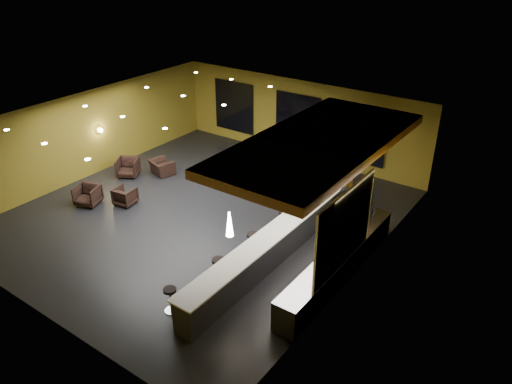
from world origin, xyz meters
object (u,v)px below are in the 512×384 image
Objects in this scene: pendant_0 at (229,224)px; armchair_c at (128,167)px; column at (343,161)px; bar_stool_3 at (284,218)px; staff_a at (343,209)px; armchair_a at (88,195)px; prep_counter at (338,265)px; pendant_1 at (282,188)px; armchair_d at (162,167)px; pendant_2 at (323,160)px; staff_c at (366,213)px; bar_stool_1 at (219,268)px; bar_stool_0 at (170,297)px; bar_stool_2 at (253,242)px; staff_b at (345,210)px; armchair_b at (125,196)px; bar_stool_4 at (305,200)px; bar_counter at (272,248)px.

pendant_0 is 9.27m from armchair_c.
bar_stool_3 is at bearing -103.58° from column.
staff_a is 9.34m from armchair_a.
pendant_1 is (-2.00, 0.00, 1.92)m from prep_counter.
staff_a reaches higher than armchair_c.
staff_a reaches higher than armchair_d.
pendant_0 is 1.00× the size of pendant_2.
column reaches higher than staff_c.
bar_stool_1 reaches higher than armchair_a.
pendant_2 reaches higher than staff_a.
prep_counter is 4.89m from bar_stool_0.
bar_stool_2 is at bearing -126.26° from staff_c.
staff_b is at bearing -1.63° from pendant_2.
armchair_a is 1.04× the size of bar_stool_2.
staff_c is (1.60, 5.24, -1.58)m from pendant_0.
column is 4.14m from pendant_1.
staff_b is 9.40m from armchair_a.
armchair_a is at bearing -153.01° from pendant_2.
bar_stool_0 reaches higher than armchair_b.
armchair_b is 6.51m from bar_stool_0.
bar_stool_4 is (0.15, 6.74, 0.01)m from bar_stool_0.
staff_c is (0.66, 0.27, -0.01)m from staff_b.
column is 6.46m from bar_stool_1.
staff_c is 5.45m from bar_stool_1.
bar_stool_0 is (5.58, -3.35, 0.14)m from armchair_b.
bar_stool_2 is (6.62, -2.66, 0.20)m from armchair_d.
bar_stool_2 is at bearing -168.40° from prep_counter.
armchair_c is 1.38m from armchair_d.
staff_a reaches higher than staff_c.
armchair_a reaches higher than armchair_b.
pendant_0 is (-2.00, -2.50, 1.92)m from prep_counter.
pendant_0 is 5.30m from staff_b.
staff_c is at bearing -22.41° from armchair_c.
bar_counter is at bearing -165.96° from prep_counter.
pendant_1 is 7.85m from armchair_d.
bar_stool_2 is (-2.66, -0.55, 0.08)m from prep_counter.
column is 4.73× the size of bar_stool_0.
bar_stool_1 is at bearing -27.28° from armchair_a.
bar_stool_4 is at bearing -121.37° from column.
armchair_b is 2.47m from armchair_c.
staff_a is 2.03× the size of bar_stool_1.
armchair_c is (-9.88, -1.58, -0.39)m from staff_c.
column reaches higher than pendant_1.
staff_a reaches higher than bar_stool_3.
bar_counter is 11.43× the size of pendant_0.
staff_a reaches higher than armchair_b.
prep_counter reaches higher than bar_stool_0.
armchair_b is 0.77× the size of armchair_d.
bar_stool_4 is (-0.09, 1.56, 0.00)m from bar_stool_3.
armchair_a is at bearing -144.27° from column.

